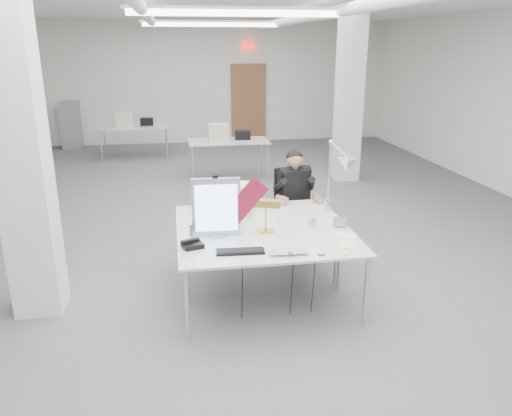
% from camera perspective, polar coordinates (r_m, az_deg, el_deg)
% --- Properties ---
extents(room_shell, '(10.04, 14.04, 3.24)m').
position_cam_1_polar(room_shell, '(7.14, -2.01, 10.96)').
color(room_shell, '#555658').
rests_on(room_shell, ground).
extents(desk_main, '(1.80, 0.90, 0.02)m').
position_cam_1_polar(desk_main, '(4.84, 1.77, -4.27)').
color(desk_main, silver).
rests_on(desk_main, room_shell).
extents(desk_second, '(1.80, 0.90, 0.02)m').
position_cam_1_polar(desk_second, '(5.67, 0.02, -0.84)').
color(desk_second, silver).
rests_on(desk_second, room_shell).
extents(bg_desk_a, '(1.60, 0.80, 0.02)m').
position_cam_1_polar(bg_desk_a, '(10.12, -3.15, 7.63)').
color(bg_desk_a, silver).
rests_on(bg_desk_a, room_shell).
extents(bg_desk_b, '(1.60, 0.80, 0.02)m').
position_cam_1_polar(bg_desk_b, '(12.26, -13.78, 9.00)').
color(bg_desk_b, silver).
rests_on(bg_desk_b, room_shell).
extents(filing_cabinet, '(0.45, 0.55, 1.20)m').
position_cam_1_polar(filing_cabinet, '(13.93, -20.40, 8.85)').
color(filing_cabinet, gray).
rests_on(filing_cabinet, room_shell).
extents(office_chair, '(0.60, 0.60, 1.03)m').
position_cam_1_polar(office_chair, '(6.53, 4.20, -0.38)').
color(office_chair, black).
rests_on(office_chair, room_shell).
extents(seated_person, '(0.57, 0.66, 0.87)m').
position_cam_1_polar(seated_person, '(6.37, 4.38, 2.74)').
color(seated_person, black).
rests_on(seated_person, office_chair).
extents(monitor, '(0.48, 0.07, 0.60)m').
position_cam_1_polar(monitor, '(4.96, -4.59, 0.07)').
color(monitor, '#B3B4B8').
rests_on(monitor, desk_main).
extents(pennant, '(0.46, 0.06, 0.50)m').
position_cam_1_polar(pennant, '(4.94, -1.20, 0.78)').
color(pennant, maroon).
rests_on(pennant, monitor).
extents(keyboard, '(0.46, 0.18, 0.02)m').
position_cam_1_polar(keyboard, '(4.64, -1.81, -4.98)').
color(keyboard, black).
rests_on(keyboard, desk_main).
extents(laptop, '(0.37, 0.24, 0.03)m').
position_cam_1_polar(laptop, '(4.58, 3.92, -5.32)').
color(laptop, silver).
rests_on(laptop, desk_main).
extents(mouse, '(0.08, 0.05, 0.03)m').
position_cam_1_polar(mouse, '(4.62, 7.48, -5.16)').
color(mouse, '#ACADB1').
rests_on(mouse, desk_main).
extents(bankers_lamp, '(0.34, 0.22, 0.35)m').
position_cam_1_polar(bankers_lamp, '(5.09, 1.12, -0.84)').
color(bankers_lamp, gold).
rests_on(bankers_lamp, desk_main).
extents(desk_phone, '(0.23, 0.21, 0.05)m').
position_cam_1_polar(desk_phone, '(4.79, -7.27, -4.22)').
color(desk_phone, black).
rests_on(desk_phone, desk_main).
extents(picture_frame_left, '(0.14, 0.06, 0.11)m').
position_cam_1_polar(picture_frame_left, '(5.08, -6.85, -2.49)').
color(picture_frame_left, olive).
rests_on(picture_frame_left, desk_main).
extents(picture_frame_right, '(0.15, 0.08, 0.12)m').
position_cam_1_polar(picture_frame_right, '(5.32, 9.59, -1.61)').
color(picture_frame_right, tan).
rests_on(picture_frame_right, desk_main).
extents(desk_clock, '(0.11, 0.07, 0.11)m').
position_cam_1_polar(desk_clock, '(5.30, 6.42, -1.62)').
color(desk_clock, silver).
rests_on(desk_clock, desk_main).
extents(paper_stack_a, '(0.25, 0.31, 0.01)m').
position_cam_1_polar(paper_stack_a, '(4.73, 8.91, -4.84)').
color(paper_stack_a, silver).
rests_on(paper_stack_a, desk_main).
extents(paper_stack_b, '(0.25, 0.28, 0.01)m').
position_cam_1_polar(paper_stack_b, '(4.90, 10.56, -4.09)').
color(paper_stack_b, '#FFE398').
rests_on(paper_stack_b, desk_main).
extents(paper_stack_c, '(0.25, 0.22, 0.01)m').
position_cam_1_polar(paper_stack_c, '(5.12, 10.24, -3.11)').
color(paper_stack_c, white).
rests_on(paper_stack_c, desk_main).
extents(beige_monitor, '(0.43, 0.42, 0.34)m').
position_cam_1_polar(beige_monitor, '(5.67, -2.04, 1.07)').
color(beige_monitor, beige).
rests_on(beige_monitor, desk_second).
extents(architect_lamp, '(0.42, 0.81, 0.99)m').
position_cam_1_polar(architect_lamp, '(5.51, 9.19, 3.87)').
color(architect_lamp, silver).
rests_on(architect_lamp, desk_second).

